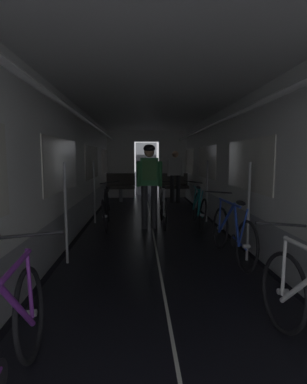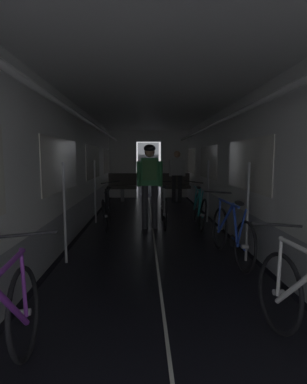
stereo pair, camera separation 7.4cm
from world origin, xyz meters
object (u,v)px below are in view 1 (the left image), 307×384
(bicycle_blue, at_px, (232,233))
(person_standing_near_bench, at_px, (175,173))
(person_cyclist_aisle, at_px, (149,177))
(bicycle_black, at_px, (106,210))
(bicycle_teal, at_px, (199,208))
(bench_seat_far_left, at_px, (121,185))
(bench_seat_far_right, at_px, (174,184))
(bicycle_silver_in_aisle, at_px, (163,208))
(bicycle_purple, at_px, (5,353))

(bicycle_blue, height_order, person_standing_near_bench, person_standing_near_bench)
(person_cyclist_aisle, distance_m, person_standing_near_bench, 3.73)
(bicycle_black, bearing_deg, bicycle_teal, 1.52)
(bench_seat_far_left, xyz_separation_m, bicycle_black, (-0.06, -3.84, -0.19))
(bicycle_blue, bearing_deg, bench_seat_far_left, 108.43)
(bench_seat_far_right, distance_m, bicycle_blue, 5.91)
(bicycle_blue, distance_m, bicycle_black, 2.90)
(bicycle_teal, relative_size, bicycle_blue, 1.00)
(bicycle_blue, relative_size, bicycle_silver_in_aisle, 1.00)
(bicycle_purple, xyz_separation_m, bicycle_black, (0.04, 4.64, -0.00))
(bench_seat_far_right, height_order, bicycle_silver_in_aisle, bench_seat_far_right)
(bench_seat_far_right, height_order, bicycle_purple, bench_seat_far_right)
(bicycle_silver_in_aisle, distance_m, person_standing_near_bench, 3.45)
(bicycle_blue, distance_m, person_standing_near_bench, 5.56)
(bench_seat_far_left, height_order, person_standing_near_bench, person_standing_near_bench)
(bench_seat_far_left, relative_size, person_standing_near_bench, 0.58)
(bicycle_teal, xyz_separation_m, bicycle_blue, (0.06, -2.12, 0.00))
(bench_seat_far_right, bearing_deg, person_cyclist_aisle, -103.55)
(bicycle_silver_in_aisle, bearing_deg, bicycle_black, -174.01)
(bench_seat_far_right, distance_m, bicycle_teal, 3.79)
(bench_seat_far_left, xyz_separation_m, bicycle_teal, (1.91, -3.78, -0.19))
(bench_seat_far_right, distance_m, bicycle_black, 4.27)
(bench_seat_far_right, relative_size, person_standing_near_bench, 0.58)
(person_cyclist_aisle, height_order, bicycle_silver_in_aisle, person_cyclist_aisle)
(bicycle_purple, xyz_separation_m, bicycle_teal, (2.01, 4.69, -0.00))
(bicycle_blue, xyz_separation_m, bicycle_silver_in_aisle, (-0.82, 2.19, 0.00))
(bicycle_blue, relative_size, bicycle_black, 1.00)
(person_standing_near_bench, bearing_deg, bicycle_black, -118.31)
(bench_seat_far_left, xyz_separation_m, bicycle_blue, (1.97, -5.90, -0.18))
(bicycle_purple, height_order, person_cyclist_aisle, person_cyclist_aisle)
(bicycle_black, distance_m, person_cyclist_aisle, 1.15)
(bicycle_black, relative_size, person_cyclist_aisle, 0.98)
(person_cyclist_aisle, bearing_deg, bicycle_blue, -59.74)
(bench_seat_far_right, relative_size, bicycle_black, 0.58)
(person_cyclist_aisle, bearing_deg, bench_seat_far_left, 101.96)
(person_cyclist_aisle, xyz_separation_m, bicycle_silver_in_aisle, (0.31, 0.27, -0.69))
(bench_seat_far_left, xyz_separation_m, bench_seat_far_right, (1.80, 0.00, 0.00))
(bicycle_teal, height_order, bicycle_black, same)
(bicycle_teal, bearing_deg, bicycle_black, -178.48)
(bench_seat_far_right, height_order, bicycle_black, same)
(bench_seat_far_left, bearing_deg, bicycle_blue, -71.57)
(bench_seat_far_right, relative_size, bicycle_silver_in_aisle, 0.58)
(bench_seat_far_right, xyz_separation_m, bicycle_black, (-1.86, -3.84, -0.19))
(bicycle_purple, height_order, bicycle_black, bicycle_black)
(bench_seat_far_left, height_order, person_cyclist_aisle, person_cyclist_aisle)
(bicycle_purple, bearing_deg, bicycle_blue, 51.17)
(bench_seat_far_right, distance_m, person_standing_near_bench, 0.55)
(bench_seat_far_left, bearing_deg, bicycle_black, -90.92)
(bicycle_purple, bearing_deg, bicycle_teal, 66.81)
(bicycle_purple, xyz_separation_m, person_standing_near_bench, (1.91, 8.10, 0.59))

